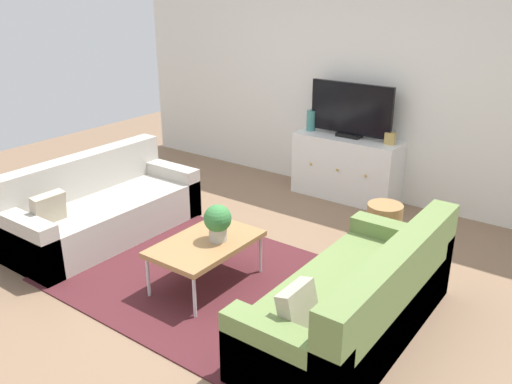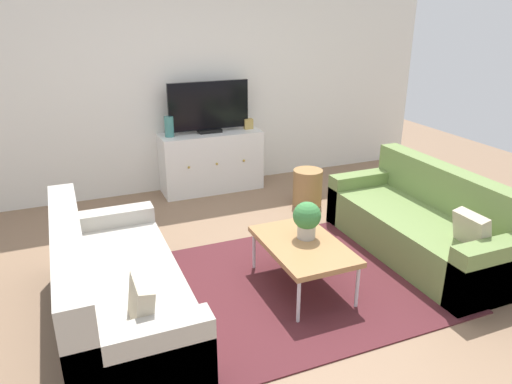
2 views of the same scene
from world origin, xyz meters
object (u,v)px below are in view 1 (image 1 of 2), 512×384
(flat_screen_tv, at_px, (351,110))
(glass_vase, at_px, (311,120))
(potted_plant, at_px, (218,221))
(wicker_basket, at_px, (384,225))
(mantel_clock, at_px, (390,139))
(couch_left_side, at_px, (99,210))
(couch_right_side, at_px, (361,306))
(tv_console, at_px, (346,168))
(coffee_table, at_px, (206,245))

(flat_screen_tv, bearing_deg, glass_vase, -177.72)
(potted_plant, bearing_deg, wicker_basket, 61.04)
(mantel_clock, bearing_deg, couch_left_side, -130.46)
(couch_left_side, xyz_separation_m, potted_plant, (1.58, -0.02, 0.31))
(potted_plant, height_order, flat_screen_tv, flat_screen_tv)
(couch_left_side, relative_size, glass_vase, 7.89)
(wicker_basket, bearing_deg, couch_right_side, -72.30)
(tv_console, xyz_separation_m, flat_screen_tv, (-0.00, 0.02, 0.68))
(mantel_clock, height_order, wicker_basket, mantel_clock)
(flat_screen_tv, bearing_deg, coffee_table, -90.30)
(wicker_basket, bearing_deg, glass_vase, 146.68)
(couch_left_side, xyz_separation_m, glass_vase, (1.02, 2.38, 0.60))
(tv_console, bearing_deg, couch_right_side, -60.43)
(flat_screen_tv, xyz_separation_m, wicker_basket, (0.88, -0.93, -0.84))
(couch_left_side, bearing_deg, flat_screen_tv, 57.53)
(couch_right_side, relative_size, glass_vase, 7.89)
(wicker_basket, bearing_deg, potted_plant, -118.96)
(coffee_table, distance_m, glass_vase, 2.57)
(potted_plant, relative_size, wicker_basket, 0.73)
(glass_vase, xyz_separation_m, wicker_basket, (1.38, -0.91, -0.65))
(couch_left_side, height_order, flat_screen_tv, flat_screen_tv)
(glass_vase, bearing_deg, potted_plant, -76.89)
(couch_right_side, xyz_separation_m, wicker_basket, (-0.47, 1.47, -0.05))
(couch_right_side, height_order, potted_plant, couch_right_side)
(wicker_basket, bearing_deg, flat_screen_tv, 133.47)
(glass_vase, bearing_deg, couch_left_side, -113.30)
(tv_console, xyz_separation_m, wicker_basket, (0.88, -0.91, -0.16))
(couch_left_side, height_order, glass_vase, glass_vase)
(glass_vase, distance_m, mantel_clock, 1.00)
(couch_right_side, relative_size, tv_console, 1.54)
(couch_right_side, relative_size, flat_screen_tv, 1.93)
(flat_screen_tv, relative_size, glass_vase, 4.09)
(tv_console, height_order, glass_vase, glass_vase)
(couch_right_side, relative_size, mantel_clock, 14.76)
(tv_console, height_order, wicker_basket, tv_console)
(potted_plant, distance_m, mantel_clock, 2.45)
(coffee_table, xyz_separation_m, wicker_basket, (0.89, 1.57, -0.16))
(tv_console, bearing_deg, mantel_clock, 0.01)
(coffee_table, height_order, tv_console, tv_console)
(couch_right_side, distance_m, tv_console, 2.73)
(mantel_clock, relative_size, wicker_basket, 0.31)
(couch_right_side, relative_size, coffee_table, 2.07)
(flat_screen_tv, bearing_deg, mantel_clock, -2.28)
(couch_left_side, relative_size, potted_plant, 6.17)
(mantel_clock, bearing_deg, couch_right_side, -70.39)
(coffee_table, distance_m, potted_plant, 0.23)
(couch_right_side, xyz_separation_m, potted_plant, (-1.29, -0.02, 0.31))
(flat_screen_tv, xyz_separation_m, glass_vase, (-0.50, -0.02, -0.19))
(couch_left_side, xyz_separation_m, flat_screen_tv, (1.52, 2.40, 0.78))
(couch_right_side, bearing_deg, coffee_table, -175.85)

